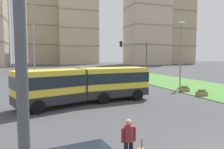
# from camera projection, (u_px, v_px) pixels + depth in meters

# --- Properties ---
(articulated_bus) EXTENTS (12.02, 5.06, 3.00)m
(articulated_bus) POSITION_uv_depth(u_px,v_px,m) (86.00, 84.00, 18.19)
(articulated_bus) COLOR yellow
(articulated_bus) RESTS_ON ground
(car_maroon_sedan) EXTENTS (4.43, 2.07, 1.58)m
(car_maroon_sedan) POSITION_uv_depth(u_px,v_px,m) (50.00, 81.00, 28.58)
(car_maroon_sedan) COLOR maroon
(car_maroon_sedan) RESTS_ON ground
(pedestrian_crossing) EXTENTS (0.58, 0.36, 1.74)m
(pedestrian_crossing) POSITION_uv_depth(u_px,v_px,m) (129.00, 138.00, 7.87)
(pedestrian_crossing) COLOR black
(pedestrian_crossing) RESTS_ON ground
(flower_planter_3) EXTENTS (1.10, 0.56, 0.74)m
(flower_planter_3) POSITION_uv_depth(u_px,v_px,m) (202.00, 92.00, 21.27)
(flower_planter_3) COLOR #937051
(flower_planter_3) RESTS_ON grass_median
(flower_planter_4) EXTENTS (1.10, 0.56, 0.74)m
(flower_planter_4) POSITION_uv_depth(u_px,v_px,m) (184.00, 88.00, 23.87)
(flower_planter_4) COLOR #937051
(flower_planter_4) RESTS_ON grass_median
(traffic_light_near_left) EXTENTS (3.37, 0.28, 6.02)m
(traffic_light_near_left) POSITION_uv_depth(u_px,v_px,m) (98.00, 53.00, 3.15)
(traffic_light_near_left) COLOR #474C51
(traffic_light_near_left) RESTS_ON ground
(traffic_light_far_right) EXTENTS (4.45, 0.28, 6.20)m
(traffic_light_far_right) POSITION_uv_depth(u_px,v_px,m) (138.00, 55.00, 30.80)
(traffic_light_far_right) COLOR #474C51
(traffic_light_far_right) RESTS_ON ground
(streetlight_left) EXTENTS (0.70, 0.28, 9.70)m
(streetlight_left) POSITION_uv_depth(u_px,v_px,m) (20.00, 38.00, 13.94)
(streetlight_left) COLOR slate
(streetlight_left) RESTS_ON ground
(streetlight_median) EXTENTS (0.70, 0.28, 8.52)m
(streetlight_median) POSITION_uv_depth(u_px,v_px,m) (181.00, 51.00, 27.25)
(streetlight_median) COLOR slate
(streetlight_median) RESTS_ON ground
(apartment_tower_westcentre) EXTENTS (17.78, 15.41, 38.95)m
(apartment_tower_westcentre) POSITION_uv_depth(u_px,v_px,m) (45.00, 28.00, 113.78)
(apartment_tower_westcentre) COLOR tan
(apartment_tower_westcentre) RESTS_ON ground
(apartment_tower_centre) EXTENTS (20.17, 15.46, 54.12)m
(apartment_tower_centre) POSITION_uv_depth(u_px,v_px,m) (77.00, 13.00, 112.51)
(apartment_tower_centre) COLOR beige
(apartment_tower_centre) RESTS_ON ground
(apartment_tower_eastcentre) EXTENTS (20.18, 15.28, 46.69)m
(apartment_tower_eastcentre) POSITION_uv_depth(u_px,v_px,m) (147.00, 18.00, 106.43)
(apartment_tower_eastcentre) COLOR #C6B299
(apartment_tower_eastcentre) RESTS_ON ground
(apartment_tower_east) EXTENTS (18.80, 16.28, 37.18)m
(apartment_tower_east) POSITION_uv_depth(u_px,v_px,m) (173.00, 30.00, 118.37)
(apartment_tower_east) COLOR tan
(apartment_tower_east) RESTS_ON ground
(transmission_pylon) EXTENTS (9.00, 6.24, 35.25)m
(transmission_pylon) POSITION_uv_depth(u_px,v_px,m) (21.00, 3.00, 59.24)
(transmission_pylon) COLOR gray
(transmission_pylon) RESTS_ON ground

